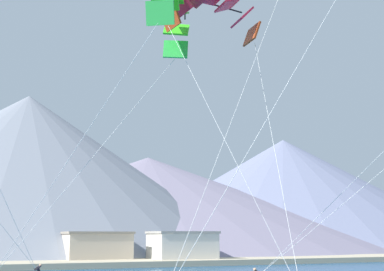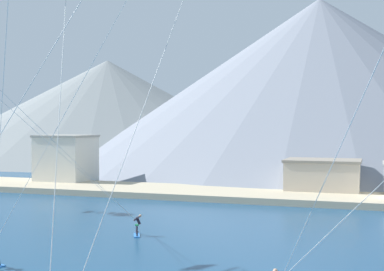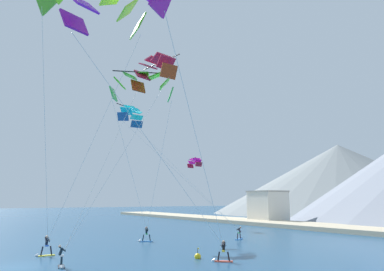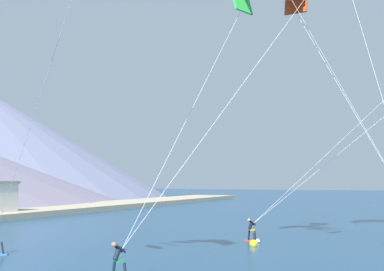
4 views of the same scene
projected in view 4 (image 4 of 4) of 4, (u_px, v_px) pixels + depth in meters
kitesurfer_near_trail at (121, 268)px, 23.17m from camera, size 0.98×1.77×1.78m
kitesurfer_far_right at (253, 235)px, 37.86m from camera, size 1.42×1.60×1.72m
race_marker_buoy at (254, 244)px, 35.41m from camera, size 0.56×0.56×1.02m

